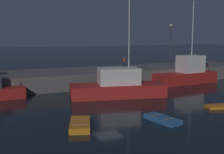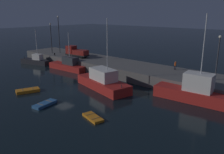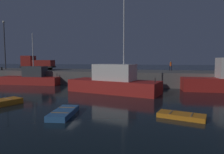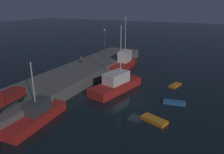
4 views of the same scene
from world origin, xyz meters
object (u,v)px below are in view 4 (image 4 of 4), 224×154
(fishing_boat_white, at_px, (35,116))
(utility_truck, at_px, (3,99))
(dinghy_orange_near, at_px, (174,103))
(dockworker, at_px, (81,59))
(fishing_trawler_red, at_px, (116,84))
(rowboat_white_mid, at_px, (154,120))
(fishing_boat_blue, at_px, (124,62))
(dinghy_red_small, at_px, (175,85))
(bollard_west, at_px, (126,54))
(lamp_post_central, at_px, (104,40))

(fishing_boat_white, xyz_separation_m, utility_truck, (-1.69, 3.61, 2.41))
(dinghy_orange_near, xyz_separation_m, dockworker, (7.87, 22.69, 2.86))
(fishing_trawler_red, height_order, utility_truck, fishing_trawler_red)
(dockworker, bearing_deg, utility_truck, -171.09)
(fishing_trawler_red, height_order, rowboat_white_mid, fishing_trawler_red)
(fishing_boat_white, bearing_deg, dockworker, 18.49)
(fishing_boat_blue, relative_size, rowboat_white_mid, 3.18)
(rowboat_white_mid, height_order, dinghy_red_small, rowboat_white_mid)
(rowboat_white_mid, relative_size, dockworker, 2.37)
(dinghy_red_small, height_order, utility_truck, utility_truck)
(fishing_trawler_red, height_order, fishing_boat_white, fishing_trawler_red)
(fishing_trawler_red, bearing_deg, dockworker, 60.12)
(fishing_boat_white, height_order, rowboat_white_mid, fishing_boat_white)
(utility_truck, height_order, bollard_west, utility_truck)
(bollard_west, bearing_deg, fishing_boat_blue, -162.84)
(fishing_boat_white, relative_size, dinghy_red_small, 3.03)
(fishing_trawler_red, bearing_deg, lamp_post_central, 34.65)
(dockworker, xyz_separation_m, bollard_west, (12.02, -6.04, -0.62))
(dockworker, bearing_deg, fishing_trawler_red, -119.88)
(fishing_trawler_red, xyz_separation_m, fishing_boat_white, (-14.89, 4.73, -0.28))
(fishing_boat_blue, bearing_deg, bollard_west, 17.16)
(dinghy_orange_near, distance_m, lamp_post_central, 26.74)
(fishing_trawler_red, distance_m, dockworker, 13.98)
(dockworker, bearing_deg, fishing_boat_white, -161.51)
(fishing_boat_blue, relative_size, lamp_post_central, 1.77)
(fishing_boat_white, relative_size, utility_truck, 1.59)
(rowboat_white_mid, distance_m, utility_truck, 19.98)
(dinghy_orange_near, distance_m, rowboat_white_mid, 6.98)
(fishing_trawler_red, height_order, dinghy_orange_near, fishing_trawler_red)
(dockworker, bearing_deg, dinghy_red_small, -89.66)
(fishing_trawler_red, bearing_deg, utility_truck, 153.30)
(fishing_boat_blue, xyz_separation_m, dinghy_red_small, (-6.60, -13.57, -1.36))
(dinghy_red_small, xyz_separation_m, dockworker, (-0.13, 21.24, 2.90))
(fishing_boat_white, distance_m, lamp_post_central, 30.52)
(fishing_trawler_red, bearing_deg, rowboat_white_mid, -129.93)
(fishing_trawler_red, bearing_deg, bollard_west, 17.54)
(fishing_trawler_red, height_order, fishing_boat_blue, fishing_boat_blue)
(fishing_trawler_red, relative_size, rowboat_white_mid, 3.01)
(dinghy_orange_near, height_order, utility_truck, utility_truck)
(fishing_trawler_red, height_order, bollard_west, fishing_trawler_red)
(fishing_boat_blue, bearing_deg, dinghy_orange_near, -134.17)
(fishing_boat_white, distance_m, bollard_west, 33.87)
(fishing_boat_white, bearing_deg, utility_truck, 115.06)
(fishing_trawler_red, distance_m, rowboat_white_mid, 12.22)
(dockworker, bearing_deg, bollard_west, -26.66)
(fishing_boat_blue, bearing_deg, rowboat_white_mid, -147.46)
(lamp_post_central, bearing_deg, fishing_trawler_red, -145.35)
(fishing_boat_white, relative_size, dockworker, 6.09)
(bollard_west, bearing_deg, fishing_trawler_red, -162.46)
(fishing_boat_white, bearing_deg, lamp_post_central, 10.38)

